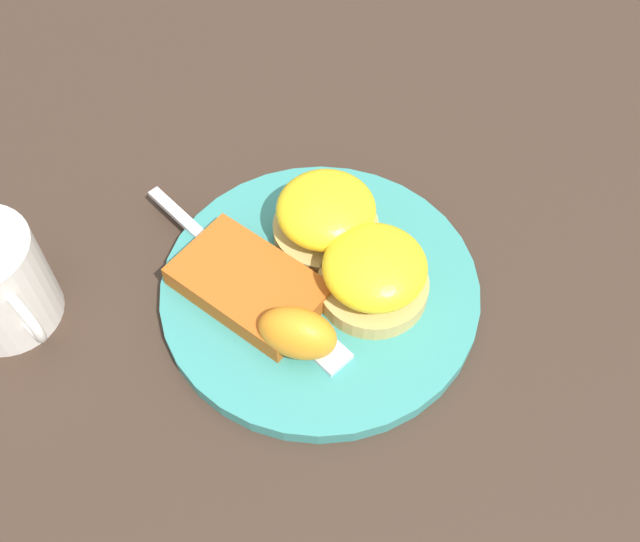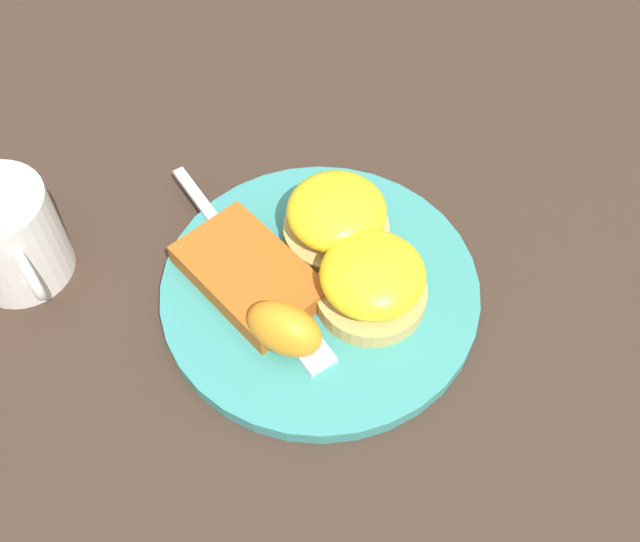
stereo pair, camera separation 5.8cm
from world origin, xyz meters
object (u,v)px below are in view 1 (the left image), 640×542
object	(u,v)px
orange_wedge	(297,333)
fork	(253,284)
sandwich_benedict_left	(374,274)
sandwich_benedict_right	(326,216)
hashbrown_patty	(249,284)

from	to	relation	value
orange_wedge	fork	world-z (taller)	orange_wedge
sandwich_benedict_left	fork	bearing A→B (deg)	-138.36
sandwich_benedict_right	orange_wedge	xyz separation A→B (m)	(0.06, -0.09, -0.00)
orange_wedge	fork	bearing A→B (deg)	168.36
sandwich_benedict_left	sandwich_benedict_right	size ratio (longest dim) A/B	1.00
hashbrown_patty	sandwich_benedict_left	bearing A→B (deg)	44.97
sandwich_benedict_right	hashbrown_patty	bearing A→B (deg)	-92.16
sandwich_benedict_right	fork	size ratio (longest dim) A/B	0.37
sandwich_benedict_right	fork	xyz separation A→B (m)	(-0.01, -0.08, -0.02)
sandwich_benedict_left	orange_wedge	distance (m)	0.08
hashbrown_patty	orange_wedge	distance (m)	0.07
sandwich_benedict_left	hashbrown_patty	world-z (taller)	sandwich_benedict_left
sandwich_benedict_left	hashbrown_patty	xyz separation A→B (m)	(-0.07, -0.07, -0.02)
sandwich_benedict_right	hashbrown_patty	distance (m)	0.08
sandwich_benedict_right	sandwich_benedict_left	bearing A→B (deg)	-11.43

